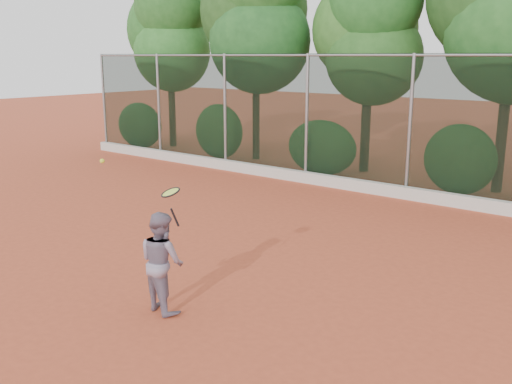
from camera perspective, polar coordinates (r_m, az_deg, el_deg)
The scene contains 7 objects.
ground at distance 9.05m, azimuth -4.00°, elevation -8.88°, with size 80.00×80.00×0.00m, color #B6492B.
concrete_curb at distance 14.53m, azimuth 14.46°, elevation -0.04°, with size 24.00×0.20×0.30m, color beige.
tennis_player at distance 7.94m, azimuth -9.38°, elevation -6.88°, with size 0.68×0.53×1.40m, color gray.
chainlink_fence at distance 14.41m, azimuth 15.16°, elevation 6.72°, with size 24.09×0.09×3.50m.
foliage_backdrop at distance 16.39m, azimuth 16.81°, elevation 16.30°, with size 23.70×3.63×7.55m.
tennis_racket at distance 7.47m, azimuth -8.50°, elevation -0.33°, with size 0.34×0.34×0.54m.
tennis_ball_in_flight at distance 8.83m, azimuth -15.13°, elevation 3.01°, with size 0.07×0.07×0.07m.
Camera 1 is at (5.70, -6.14, 3.44)m, focal length 40.00 mm.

